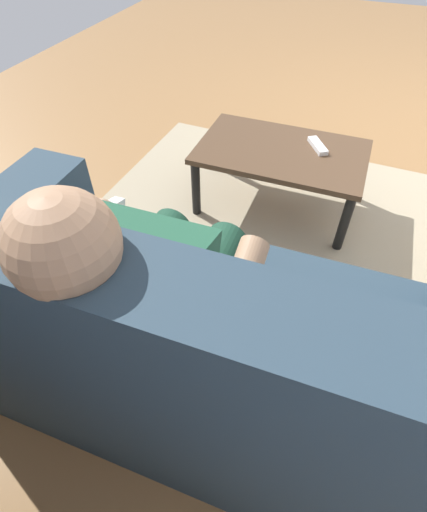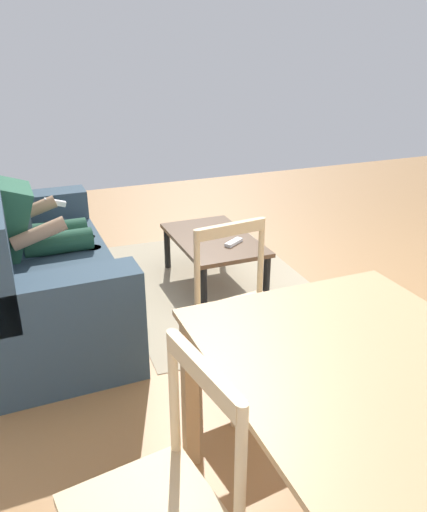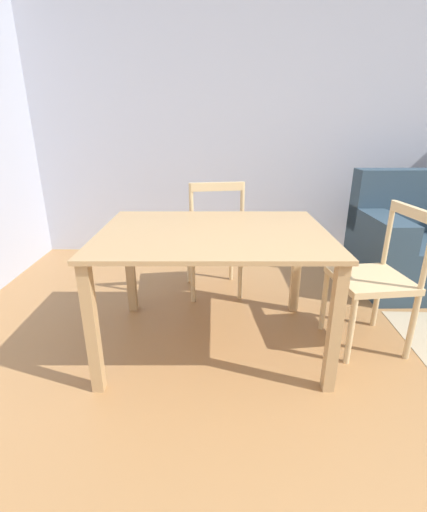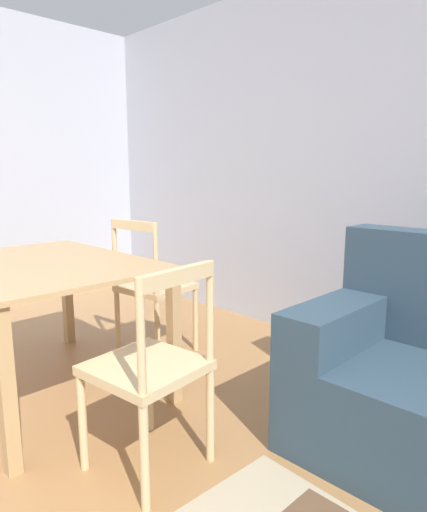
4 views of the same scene
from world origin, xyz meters
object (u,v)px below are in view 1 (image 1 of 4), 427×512
Objects in this scene: couch at (205,349)px; tv_remote at (318,146)px; person_lounging at (154,289)px; coffee_table at (281,158)px.

couch reaches higher than tv_remote.
person_lounging is at bearing -4.27° from couch.
coffee_table is (-0.11, -1.26, -0.26)m from person_lounging.
couch is 1.27m from coffee_table.
couch is at bearing 175.73° from person_lounging.
tv_remote is (-0.28, -1.34, -0.19)m from person_lounging.
tv_remote is at bearing -101.75° from person_lounging.
couch is 1.36m from tv_remote.
person_lounging reaches higher than couch.
couch reaches higher than coffee_table.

